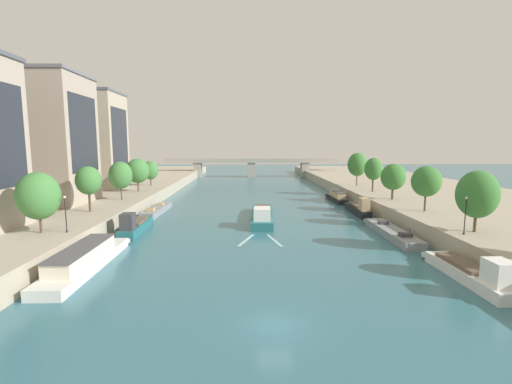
{
  "coord_description": "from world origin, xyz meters",
  "views": [
    {
      "loc": [
        -1.9,
        -23.07,
        12.3
      ],
      "look_at": [
        0.0,
        48.01,
        2.85
      ],
      "focal_mm": 25.21,
      "sensor_mm": 36.0,
      "label": 1
    }
  ],
  "objects_px": {
    "moored_boat_right_second": "(359,209)",
    "bridge_far": "(251,165)",
    "barge_midriver": "(262,215)",
    "lamppost_left_bank": "(66,212)",
    "tree_left_by_lamp": "(88,181)",
    "tree_left_far": "(38,196)",
    "moored_boat_left_near": "(135,226)",
    "moored_boat_right_end": "(391,232)",
    "moored_boat_right_near": "(337,197)",
    "tree_right_nearest": "(357,164)",
    "moored_boat_left_downstream": "(85,259)",
    "tree_left_third": "(138,171)",
    "tree_left_second": "(121,175)",
    "tree_right_second": "(373,169)",
    "tree_left_distant": "(150,170)",
    "tree_right_past_mid": "(393,177)",
    "tree_right_far": "(477,194)",
    "moored_boat_left_gap_after": "(157,210)",
    "tree_right_third": "(426,181)",
    "lamppost_right_bank": "(465,214)",
    "moored_boat_right_downstream": "(472,272)"
  },
  "relations": [
    {
      "from": "moored_boat_right_second",
      "to": "bridge_far",
      "type": "bearing_deg",
      "value": 103.81
    },
    {
      "from": "barge_midriver",
      "to": "lamppost_left_bank",
      "type": "xyz_separation_m",
      "value": [
        -22.69,
        -17.45,
        3.87
      ]
    },
    {
      "from": "tree_left_by_lamp",
      "to": "bridge_far",
      "type": "distance_m",
      "value": 86.6
    },
    {
      "from": "tree_left_far",
      "to": "tree_left_by_lamp",
      "type": "relative_size",
      "value": 1.02
    },
    {
      "from": "moored_boat_left_near",
      "to": "moored_boat_right_end",
      "type": "distance_m",
      "value": 35.42
    },
    {
      "from": "moored_boat_right_near",
      "to": "tree_right_nearest",
      "type": "relative_size",
      "value": 1.53
    },
    {
      "from": "moored_boat_left_downstream",
      "to": "tree_left_third",
      "type": "xyz_separation_m",
      "value": [
        -6.59,
        40.21,
        5.81
      ]
    },
    {
      "from": "moored_boat_right_near",
      "to": "tree_left_second",
      "type": "bearing_deg",
      "value": -162.29
    },
    {
      "from": "tree_left_by_lamp",
      "to": "tree_right_second",
      "type": "height_order",
      "value": "tree_right_second"
    },
    {
      "from": "moored_boat_right_end",
      "to": "barge_midriver",
      "type": "bearing_deg",
      "value": 148.71
    },
    {
      "from": "tree_left_by_lamp",
      "to": "tree_right_second",
      "type": "bearing_deg",
      "value": 23.2
    },
    {
      "from": "tree_left_distant",
      "to": "tree_right_second",
      "type": "distance_m",
      "value": 50.7
    },
    {
      "from": "tree_right_second",
      "to": "bridge_far",
      "type": "distance_m",
      "value": 66.5
    },
    {
      "from": "moored_boat_right_end",
      "to": "tree_left_third",
      "type": "distance_m",
      "value": 51.11
    },
    {
      "from": "moored_boat_right_end",
      "to": "tree_left_third",
      "type": "relative_size",
      "value": 2.23
    },
    {
      "from": "moored_boat_left_downstream",
      "to": "bridge_far",
      "type": "distance_m",
      "value": 102.24
    },
    {
      "from": "moored_boat_right_near",
      "to": "tree_right_past_mid",
      "type": "relative_size",
      "value": 1.87
    },
    {
      "from": "moored_boat_right_end",
      "to": "tree_left_distant",
      "type": "xyz_separation_m",
      "value": [
        -42.44,
        39.0,
        5.66
      ]
    },
    {
      "from": "tree_left_by_lamp",
      "to": "tree_right_far",
      "type": "xyz_separation_m",
      "value": [
        48.61,
        -13.73,
        -0.28
      ]
    },
    {
      "from": "barge_midriver",
      "to": "tree_right_second",
      "type": "distance_m",
      "value": 29.55
    },
    {
      "from": "moored_boat_right_second",
      "to": "tree_left_by_lamp",
      "type": "xyz_separation_m",
      "value": [
        -42.85,
        -9.73,
        6.07
      ]
    },
    {
      "from": "tree_left_by_lamp",
      "to": "lamppost_left_bank",
      "type": "bearing_deg",
      "value": -77.49
    },
    {
      "from": "tree_left_distant",
      "to": "tree_right_far",
      "type": "distance_m",
      "value": 67.63
    },
    {
      "from": "moored_boat_left_gap_after",
      "to": "tree_left_distant",
      "type": "bearing_deg",
      "value": 106.98
    },
    {
      "from": "tree_right_nearest",
      "to": "tree_left_third",
      "type": "bearing_deg",
      "value": -168.84
    },
    {
      "from": "moored_boat_left_gap_after",
      "to": "bridge_far",
      "type": "xyz_separation_m",
      "value": [
        18.05,
        71.48,
        3.91
      ]
    },
    {
      "from": "moored_boat_right_second",
      "to": "tree_right_third",
      "type": "relative_size",
      "value": 1.73
    },
    {
      "from": "tree_right_third",
      "to": "tree_right_nearest",
      "type": "height_order",
      "value": "tree_right_nearest"
    },
    {
      "from": "moored_boat_left_gap_after",
      "to": "tree_left_third",
      "type": "bearing_deg",
      "value": 120.22
    },
    {
      "from": "moored_boat_right_second",
      "to": "bridge_far",
      "type": "relative_size",
      "value": 0.18
    },
    {
      "from": "moored_boat_right_near",
      "to": "moored_boat_left_near",
      "type": "bearing_deg",
      "value": -142.58
    },
    {
      "from": "moored_boat_left_downstream",
      "to": "tree_left_second",
      "type": "relative_size",
      "value": 2.5
    },
    {
      "from": "tree_left_by_lamp",
      "to": "tree_right_third",
      "type": "height_order",
      "value": "tree_right_third"
    },
    {
      "from": "moored_boat_right_near",
      "to": "tree_left_third",
      "type": "distance_m",
      "value": 42.69
    },
    {
      "from": "tree_right_nearest",
      "to": "tree_left_distant",
      "type": "bearing_deg",
      "value": 178.6
    },
    {
      "from": "moored_boat_right_end",
      "to": "moored_boat_right_second",
      "type": "height_order",
      "value": "moored_boat_right_second"
    },
    {
      "from": "tree_left_second",
      "to": "lamppost_right_bank",
      "type": "distance_m",
      "value": 52.74
    },
    {
      "from": "moored_boat_left_gap_after",
      "to": "moored_boat_left_downstream",
      "type": "bearing_deg",
      "value": -89.75
    },
    {
      "from": "tree_left_third",
      "to": "tree_right_past_mid",
      "type": "xyz_separation_m",
      "value": [
        48.72,
        -12.14,
        -0.27
      ]
    },
    {
      "from": "tree_left_third",
      "to": "tree_right_second",
      "type": "xyz_separation_m",
      "value": [
        48.94,
        -1.41,
        0.4
      ]
    },
    {
      "from": "moored_boat_left_near",
      "to": "tree_left_distant",
      "type": "height_order",
      "value": "tree_left_distant"
    },
    {
      "from": "moored_boat_right_end",
      "to": "tree_left_second",
      "type": "distance_m",
      "value": 45.37
    },
    {
      "from": "tree_left_far",
      "to": "lamppost_left_bank",
      "type": "bearing_deg",
      "value": 1.77
    },
    {
      "from": "moored_boat_right_end",
      "to": "moored_boat_right_near",
      "type": "xyz_separation_m",
      "value": [
        0.05,
        29.97,
        0.44
      ]
    },
    {
      "from": "moored_boat_right_second",
      "to": "lamppost_left_bank",
      "type": "bearing_deg",
      "value": -150.75
    },
    {
      "from": "tree_left_second",
      "to": "tree_left_distant",
      "type": "height_order",
      "value": "tree_left_second"
    },
    {
      "from": "tree_left_second",
      "to": "tree_left_distant",
      "type": "relative_size",
      "value": 1.15
    },
    {
      "from": "tree_right_far",
      "to": "tree_right_third",
      "type": "relative_size",
      "value": 1.04
    },
    {
      "from": "moored_boat_right_downstream",
      "to": "tree_left_far",
      "type": "distance_m",
      "value": 44.48
    },
    {
      "from": "bridge_far",
      "to": "tree_right_past_mid",
      "type": "bearing_deg",
      "value": -71.54
    }
  ]
}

